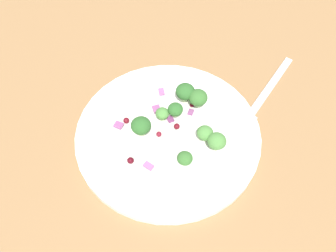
# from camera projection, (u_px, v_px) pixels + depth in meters

# --- Properties ---
(ground_plane) EXTENTS (1.80, 1.80, 0.02)m
(ground_plane) POSITION_uv_depth(u_px,v_px,m) (163.00, 134.00, 0.53)
(ground_plane) COLOR olive
(plate) EXTENTS (0.28, 0.28, 0.02)m
(plate) POSITION_uv_depth(u_px,v_px,m) (168.00, 133.00, 0.51)
(plate) COLOR white
(plate) RESTS_ON ground_plane
(dressing_pool) EXTENTS (0.16, 0.16, 0.00)m
(dressing_pool) POSITION_uv_depth(u_px,v_px,m) (168.00, 131.00, 0.51)
(dressing_pool) COLOR white
(dressing_pool) RESTS_ON plate
(broccoli_floret_0) EXTENTS (0.03, 0.03, 0.03)m
(broccoli_floret_0) POSITION_uv_depth(u_px,v_px,m) (217.00, 141.00, 0.48)
(broccoli_floret_0) COLOR #ADD18E
(broccoli_floret_0) RESTS_ON plate
(broccoli_floret_1) EXTENTS (0.03, 0.03, 0.03)m
(broccoli_floret_1) POSITION_uv_depth(u_px,v_px,m) (185.00, 92.00, 0.52)
(broccoli_floret_1) COLOR #ADD18E
(broccoli_floret_1) RESTS_ON plate
(broccoli_floret_2) EXTENTS (0.02, 0.02, 0.02)m
(broccoli_floret_2) POSITION_uv_depth(u_px,v_px,m) (162.00, 114.00, 0.51)
(broccoli_floret_2) COLOR #9EC684
(broccoli_floret_2) RESTS_ON plate
(broccoli_floret_3) EXTENTS (0.02, 0.02, 0.02)m
(broccoli_floret_3) POSITION_uv_depth(u_px,v_px,m) (177.00, 111.00, 0.51)
(broccoli_floret_3) COLOR #9EC684
(broccoli_floret_3) RESTS_ON plate
(broccoli_floret_4) EXTENTS (0.02, 0.02, 0.02)m
(broccoli_floret_4) POSITION_uv_depth(u_px,v_px,m) (185.00, 158.00, 0.47)
(broccoli_floret_4) COLOR #9EC684
(broccoli_floret_4) RESTS_ON plate
(broccoli_floret_5) EXTENTS (0.03, 0.03, 0.03)m
(broccoli_floret_5) POSITION_uv_depth(u_px,v_px,m) (141.00, 126.00, 0.49)
(broccoli_floret_5) COLOR #ADD18E
(broccoli_floret_5) RESTS_ON plate
(broccoli_floret_6) EXTENTS (0.03, 0.03, 0.03)m
(broccoli_floret_6) POSITION_uv_depth(u_px,v_px,m) (198.00, 98.00, 0.52)
(broccoli_floret_6) COLOR #8EB77A
(broccoli_floret_6) RESTS_ON plate
(broccoli_floret_7) EXTENTS (0.02, 0.02, 0.02)m
(broccoli_floret_7) POSITION_uv_depth(u_px,v_px,m) (205.00, 133.00, 0.49)
(broccoli_floret_7) COLOR #9EC684
(broccoli_floret_7) RESTS_ON plate
(cranberry_0) EXTENTS (0.01, 0.01, 0.01)m
(cranberry_0) POSITION_uv_depth(u_px,v_px,m) (130.00, 160.00, 0.48)
(cranberry_0) COLOR #4C0A14
(cranberry_0) RESTS_ON plate
(cranberry_1) EXTENTS (0.01, 0.01, 0.01)m
(cranberry_1) POSITION_uv_depth(u_px,v_px,m) (126.00, 121.00, 0.52)
(cranberry_1) COLOR maroon
(cranberry_1) RESTS_ON plate
(cranberry_2) EXTENTS (0.01, 0.01, 0.01)m
(cranberry_2) POSITION_uv_depth(u_px,v_px,m) (159.00, 134.00, 0.50)
(cranberry_2) COLOR maroon
(cranberry_2) RESTS_ON plate
(cranberry_3) EXTENTS (0.01, 0.01, 0.01)m
(cranberry_3) POSITION_uv_depth(u_px,v_px,m) (177.00, 126.00, 0.50)
(cranberry_3) COLOR maroon
(cranberry_3) RESTS_ON plate
(cranberry_4) EXTENTS (0.01, 0.01, 0.01)m
(cranberry_4) POSITION_uv_depth(u_px,v_px,m) (160.00, 113.00, 0.52)
(cranberry_4) COLOR maroon
(cranberry_4) RESTS_ON plate
(cranberry_5) EXTENTS (0.01, 0.01, 0.01)m
(cranberry_5) POSITION_uv_depth(u_px,v_px,m) (191.00, 104.00, 0.54)
(cranberry_5) COLOR #4C0A14
(cranberry_5) RESTS_ON plate
(onion_bit_0) EXTENTS (0.02, 0.02, 0.01)m
(onion_bit_0) POSITION_uv_depth(u_px,v_px,m) (157.00, 109.00, 0.53)
(onion_bit_0) COLOR #934C84
(onion_bit_0) RESTS_ON plate
(onion_bit_1) EXTENTS (0.01, 0.01, 0.00)m
(onion_bit_1) POSITION_uv_depth(u_px,v_px,m) (191.00, 112.00, 0.53)
(onion_bit_1) COLOR #934C84
(onion_bit_1) RESTS_ON plate
(onion_bit_2) EXTENTS (0.01, 0.01, 0.01)m
(onion_bit_2) POSITION_uv_depth(u_px,v_px,m) (172.00, 121.00, 0.52)
(onion_bit_2) COLOR #843D75
(onion_bit_2) RESTS_ON plate
(onion_bit_3) EXTENTS (0.02, 0.02, 0.00)m
(onion_bit_3) POSITION_uv_depth(u_px,v_px,m) (119.00, 125.00, 0.51)
(onion_bit_3) COLOR #934C84
(onion_bit_3) RESTS_ON plate
(onion_bit_4) EXTENTS (0.01, 0.02, 0.00)m
(onion_bit_4) POSITION_uv_depth(u_px,v_px,m) (161.00, 92.00, 0.55)
(onion_bit_4) COLOR #A35B93
(onion_bit_4) RESTS_ON plate
(onion_bit_5) EXTENTS (0.01, 0.02, 0.00)m
(onion_bit_5) POSITION_uv_depth(u_px,v_px,m) (149.00, 166.00, 0.47)
(onion_bit_5) COLOR #A35B93
(onion_bit_5) RESTS_ON plate
(fork) EXTENTS (0.18, 0.07, 0.01)m
(fork) POSITION_uv_depth(u_px,v_px,m) (263.00, 96.00, 0.56)
(fork) COLOR silver
(fork) RESTS_ON ground_plane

